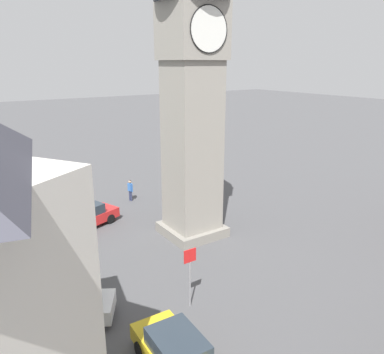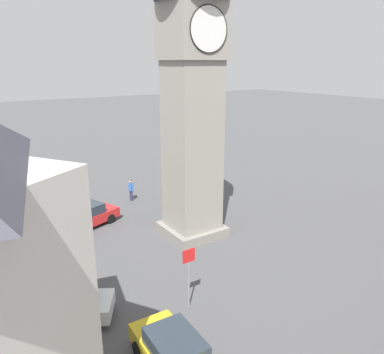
% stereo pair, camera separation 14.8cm
% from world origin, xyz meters
% --- Properties ---
extents(ground_plane, '(200.00, 200.00, 0.00)m').
position_xyz_m(ground_plane, '(0.00, 0.00, 0.00)').
color(ground_plane, '#4C4C4F').
extents(clock_tower, '(4.12, 4.12, 19.19)m').
position_xyz_m(clock_tower, '(0.00, 0.00, 11.18)').
color(clock_tower, gray).
rests_on(clock_tower, ground).
extents(car_blue_kerb, '(4.42, 3.52, 1.53)m').
position_xyz_m(car_blue_kerb, '(-9.09, -4.04, 0.76)').
color(car_blue_kerb, white).
rests_on(car_blue_kerb, ground).
extents(car_silver_kerb, '(4.46, 3.01, 1.53)m').
position_xyz_m(car_silver_kerb, '(-5.15, 4.69, 0.76)').
color(car_silver_kerb, red).
rests_on(car_silver_kerb, ground).
extents(car_red_corner, '(1.95, 4.20, 1.53)m').
position_xyz_m(car_red_corner, '(-6.66, -8.95, 0.76)').
color(car_red_corner, gold).
rests_on(car_red_corner, ground).
extents(pedestrian, '(0.31, 0.54, 1.69)m').
position_xyz_m(pedestrian, '(-0.68, 7.62, 1.01)').
color(pedestrian, '#2D3351').
rests_on(pedestrian, ground).
extents(road_sign, '(0.60, 0.07, 2.80)m').
position_xyz_m(road_sign, '(-4.22, -6.13, 1.90)').
color(road_sign, gray).
rests_on(road_sign, ground).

